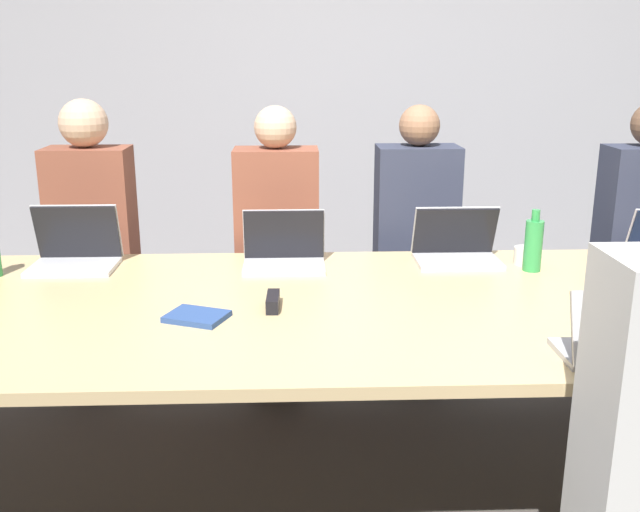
{
  "coord_description": "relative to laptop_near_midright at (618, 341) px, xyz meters",
  "views": [
    {
      "loc": [
        -0.47,
        -2.46,
        1.65
      ],
      "look_at": [
        -0.37,
        0.1,
        0.92
      ],
      "focal_mm": 40.0,
      "sensor_mm": 36.0,
      "label": 1
    }
  ],
  "objects": [
    {
      "name": "person_far_midleft",
      "position": [
        -1.03,
        1.46,
        -0.15
      ],
      "size": [
        0.4,
        0.24,
        1.42
      ],
      "color": "#2D2D38",
      "rests_on": "ground_plane"
    },
    {
      "name": "laptop_far_midleft",
      "position": [
        -0.99,
        1.04,
        0.0
      ],
      "size": [
        0.35,
        0.23,
        0.24
      ],
      "color": "silver",
      "rests_on": "conference_table"
    },
    {
      "name": "conference_table",
      "position": [
        -0.48,
        0.55,
        -0.11
      ],
      "size": [
        4.46,
        1.39,
        0.77
      ],
      "color": "#D6B77F",
      "rests_on": "ground_plane"
    },
    {
      "name": "stapler",
      "position": [
        -1.03,
        0.5,
        -0.04
      ],
      "size": [
        0.05,
        0.15,
        0.05
      ],
      "rotation": [
        0.0,
        0.0,
        -0.02
      ],
      "color": "black",
      "rests_on": "conference_table"
    },
    {
      "name": "person_far_center",
      "position": [
        -0.34,
        1.53,
        -0.15
      ],
      "size": [
        0.4,
        0.24,
        1.42
      ],
      "color": "#2D2D38",
      "rests_on": "ground_plane"
    },
    {
      "name": "ground_plane",
      "position": [
        -0.48,
        0.55,
        -0.84
      ],
      "size": [
        24.0,
        24.0,
        0.0
      ],
      "primitive_type": "plane",
      "color": "#4C4742"
    },
    {
      "name": "person_far_right",
      "position": [
        0.78,
        1.48,
        -0.14
      ],
      "size": [
        0.4,
        0.24,
        1.43
      ],
      "color": "#2D2D38",
      "rests_on": "ground_plane"
    },
    {
      "name": "person_far_left",
      "position": [
        -1.93,
        1.53,
        -0.13
      ],
      "size": [
        0.4,
        0.24,
        1.45
      ],
      "color": "#2D2D38",
      "rests_on": "ground_plane"
    },
    {
      "name": "curtain_wall",
      "position": [
        -0.48,
        2.84,
        0.56
      ],
      "size": [
        12.0,
        0.06,
        2.8
      ],
      "color": "#ADADB2",
      "rests_on": "ground_plane"
    },
    {
      "name": "notebook",
      "position": [
        -1.28,
        0.4,
        -0.06
      ],
      "size": [
        0.24,
        0.21,
        0.02
      ],
      "rotation": [
        0.0,
        0.0,
        -0.38
      ],
      "color": "#2D4C8C",
      "rests_on": "conference_table"
    },
    {
      "name": "bottle_far_center",
      "position": [
        0.05,
        0.93,
        0.05
      ],
      "size": [
        0.07,
        0.07,
        0.26
      ],
      "color": "green",
      "rests_on": "conference_table"
    },
    {
      "name": "laptop_near_midright",
      "position": [
        0.0,
        0.0,
        0.0
      ],
      "size": [
        0.32,
        0.23,
        0.23
      ],
      "rotation": [
        0.0,
        0.0,
        3.14
      ],
      "color": "#B7B7BC",
      "rests_on": "conference_table"
    },
    {
      "name": "laptop_far_left",
      "position": [
        -1.88,
        1.06,
        0.01
      ],
      "size": [
        0.36,
        0.26,
        0.26
      ],
      "color": "silver",
      "rests_on": "conference_table"
    },
    {
      "name": "laptop_far_center",
      "position": [
        -0.24,
        1.07,
        0.0
      ],
      "size": [
        0.37,
        0.25,
        0.24
      ],
      "color": "silver",
      "rests_on": "conference_table"
    },
    {
      "name": "cup_far_right",
      "position": [
        0.42,
        0.95,
        -0.02
      ],
      "size": [
        0.09,
        0.09,
        0.09
      ],
      "color": "red",
      "rests_on": "conference_table"
    },
    {
      "name": "cup_far_center",
      "position": [
        0.05,
        1.02,
        -0.03
      ],
      "size": [
        0.08,
        0.08,
        0.08
      ],
      "color": "white",
      "rests_on": "conference_table"
    }
  ]
}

